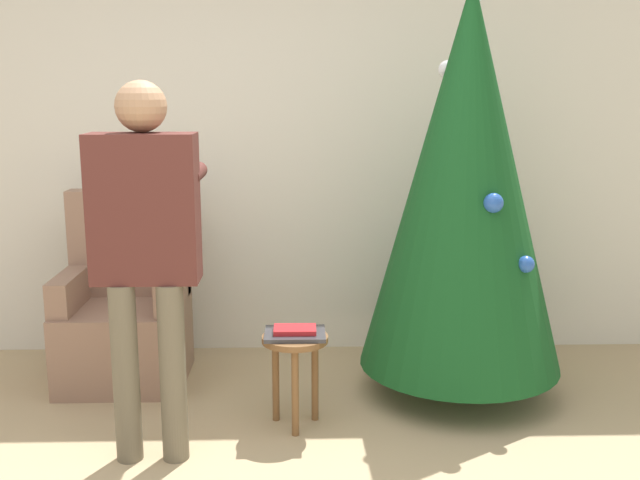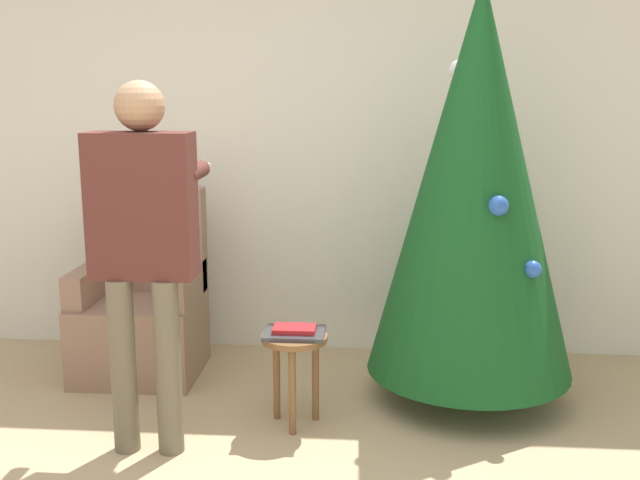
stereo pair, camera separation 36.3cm
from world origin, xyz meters
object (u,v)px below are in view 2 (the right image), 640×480
christmas_tree (475,181)px  person_standing (143,232)px  armchair (142,311)px  side_stool (295,353)px

christmas_tree → person_standing: christmas_tree is taller
armchair → person_standing: size_ratio=0.63×
christmas_tree → person_standing: bearing=-157.0°
side_stool → person_standing: bearing=-157.4°
side_stool → christmas_tree: bearing=23.2°
christmas_tree → armchair: (-1.89, 0.27, -0.83)m
christmas_tree → armchair: 2.09m
christmas_tree → person_standing: size_ratio=1.31×
christmas_tree → side_stool: christmas_tree is taller
person_standing → side_stool: size_ratio=3.62×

